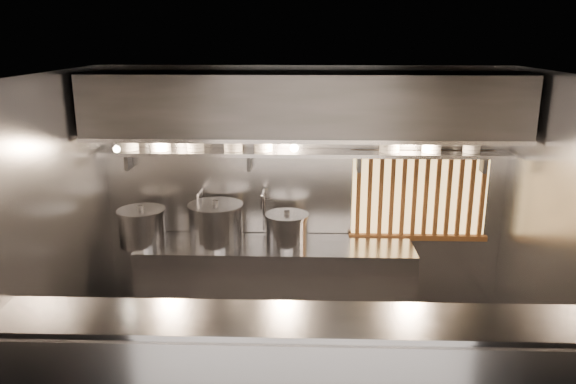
# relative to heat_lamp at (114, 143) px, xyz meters

# --- Properties ---
(floor) EXTENTS (4.50, 4.50, 0.00)m
(floor) POSITION_rel_heat_lamp_xyz_m (1.90, -0.85, -2.07)
(floor) COLOR black
(floor) RESTS_ON ground
(ceiling) EXTENTS (4.50, 4.50, 0.00)m
(ceiling) POSITION_rel_heat_lamp_xyz_m (1.90, -0.85, 0.73)
(ceiling) COLOR black
(ceiling) RESTS_ON wall_back
(wall_back) EXTENTS (4.50, 0.00, 4.50)m
(wall_back) POSITION_rel_heat_lamp_xyz_m (1.90, 0.65, -0.67)
(wall_back) COLOR gray
(wall_back) RESTS_ON floor
(wall_left) EXTENTS (0.00, 3.00, 3.00)m
(wall_left) POSITION_rel_heat_lamp_xyz_m (-0.35, -0.85, -0.67)
(wall_left) COLOR gray
(wall_left) RESTS_ON floor
(wall_right) EXTENTS (0.00, 3.00, 3.00)m
(wall_right) POSITION_rel_heat_lamp_xyz_m (4.15, -0.85, -0.67)
(wall_right) COLOR gray
(wall_right) RESTS_ON floor
(cooking_bench) EXTENTS (3.00, 0.70, 0.90)m
(cooking_bench) POSITION_rel_heat_lamp_xyz_m (1.60, 0.28, -1.62)
(cooking_bench) COLOR #97979C
(cooking_bench) RESTS_ON floor
(bowl_shelf) EXTENTS (4.40, 0.34, 0.04)m
(bowl_shelf) POSITION_rel_heat_lamp_xyz_m (1.90, 0.47, -0.19)
(bowl_shelf) COLOR #97979C
(bowl_shelf) RESTS_ON wall_back
(exhaust_hood) EXTENTS (4.40, 0.81, 0.65)m
(exhaust_hood) POSITION_rel_heat_lamp_xyz_m (1.90, 0.25, 0.36)
(exhaust_hood) COLOR #2D2D30
(exhaust_hood) RESTS_ON ceiling
(wood_screen) EXTENTS (1.56, 0.09, 1.04)m
(wood_screen) POSITION_rel_heat_lamp_xyz_m (3.20, 0.60, -0.69)
(wood_screen) COLOR #FFCB72
(wood_screen) RESTS_ON wall_back
(faucet_left) EXTENTS (0.04, 0.30, 0.50)m
(faucet_left) POSITION_rel_heat_lamp_xyz_m (0.75, 0.52, -0.76)
(faucet_left) COLOR silver
(faucet_left) RESTS_ON wall_back
(faucet_right) EXTENTS (0.04, 0.30, 0.50)m
(faucet_right) POSITION_rel_heat_lamp_xyz_m (1.45, 0.52, -0.76)
(faucet_right) COLOR silver
(faucet_right) RESTS_ON wall_back
(heat_lamp) EXTENTS (0.25, 0.35, 0.20)m
(heat_lamp) POSITION_rel_heat_lamp_xyz_m (0.00, 0.00, 0.00)
(heat_lamp) COLOR #97979C
(heat_lamp) RESTS_ON exhaust_hood
(pendant_bulb) EXTENTS (0.09, 0.09, 0.19)m
(pendant_bulb) POSITION_rel_heat_lamp_xyz_m (1.80, 0.35, -0.11)
(pendant_bulb) COLOR #2D2D30
(pendant_bulb) RESTS_ON exhaust_hood
(stock_pot_left) EXTENTS (0.65, 0.65, 0.44)m
(stock_pot_left) POSITION_rel_heat_lamp_xyz_m (0.15, 0.23, -0.97)
(stock_pot_left) COLOR #97979C
(stock_pot_left) RESTS_ON cooking_bench
(stock_pot_mid) EXTENTS (0.74, 0.74, 0.49)m
(stock_pot_mid) POSITION_rel_heat_lamp_xyz_m (0.95, 0.29, -0.94)
(stock_pot_mid) COLOR #97979C
(stock_pot_mid) RESTS_ON cooking_bench
(stock_pot_right) EXTENTS (0.60, 0.60, 0.40)m
(stock_pot_right) POSITION_rel_heat_lamp_xyz_m (1.72, 0.25, -0.99)
(stock_pot_right) COLOR #97979C
(stock_pot_right) RESTS_ON cooking_bench
(bowl_stack_0) EXTENTS (0.22, 0.22, 0.13)m
(bowl_stack_0) POSITION_rel_heat_lamp_xyz_m (-0.00, 0.47, -0.10)
(bowl_stack_0) COLOR silver
(bowl_stack_0) RESTS_ON bowl_shelf
(bowl_stack_1) EXTENTS (0.24, 0.24, 0.17)m
(bowl_stack_1) POSITION_rel_heat_lamp_xyz_m (0.34, 0.47, -0.08)
(bowl_stack_1) COLOR silver
(bowl_stack_1) RESTS_ON bowl_shelf
(bowl_stack_2) EXTENTS (0.20, 0.20, 0.09)m
(bowl_stack_2) POSITION_rel_heat_lamp_xyz_m (0.73, 0.47, -0.12)
(bowl_stack_2) COLOR silver
(bowl_stack_2) RESTS_ON bowl_shelf
(bowl_stack_3) EXTENTS (0.22, 0.22, 0.17)m
(bowl_stack_3) POSITION_rel_heat_lamp_xyz_m (1.13, 0.47, -0.08)
(bowl_stack_3) COLOR silver
(bowl_stack_3) RESTS_ON bowl_shelf
(bowl_stack_4) EXTENTS (0.22, 0.22, 0.17)m
(bowl_stack_4) POSITION_rel_heat_lamp_xyz_m (1.46, 0.47, -0.08)
(bowl_stack_4) COLOR silver
(bowl_stack_4) RESTS_ON bowl_shelf
(bowl_stack_5) EXTENTS (0.23, 0.23, 0.13)m
(bowl_stack_5) POSITION_rel_heat_lamp_xyz_m (2.81, 0.47, -0.10)
(bowl_stack_5) COLOR silver
(bowl_stack_5) RESTS_ON bowl_shelf
(bowl_stack_6) EXTENTS (0.22, 0.22, 0.17)m
(bowl_stack_6) POSITION_rel_heat_lamp_xyz_m (3.26, 0.47, -0.08)
(bowl_stack_6) COLOR silver
(bowl_stack_6) RESTS_ON bowl_shelf
(bowl_stack_7) EXTENTS (0.20, 0.20, 0.09)m
(bowl_stack_7) POSITION_rel_heat_lamp_xyz_m (3.69, 0.47, -0.12)
(bowl_stack_7) COLOR silver
(bowl_stack_7) RESTS_ON bowl_shelf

